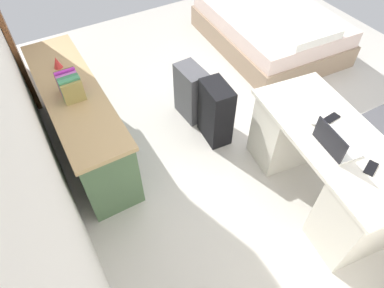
{
  "coord_description": "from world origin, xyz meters",
  "views": [
    {
      "loc": [
        -2.08,
        1.89,
        2.61
      ],
      "look_at": [
        -0.55,
        1.0,
        0.6
      ],
      "focal_mm": 31.51,
      "sensor_mm": 36.0,
      "label": 1
    }
  ],
  "objects": [
    {
      "name": "desk",
      "position": [
        -1.14,
        0.08,
        0.39
      ],
      "size": [
        1.52,
        0.85,
        0.75
      ],
      "color": "silver",
      "rests_on": "ground_plane"
    },
    {
      "name": "figurine_small",
      "position": [
        0.78,
        1.66,
        0.79
      ],
      "size": [
        0.08,
        0.08,
        0.11
      ],
      "primitive_type": "cone",
      "color": "red",
      "rests_on": "credenza"
    },
    {
      "name": "suitcase_spare_grey",
      "position": [
        0.31,
        0.52,
        0.3
      ],
      "size": [
        0.37,
        0.24,
        0.6
      ],
      "primitive_type": "cube",
      "rotation": [
        0.0,
        0.0,
        0.05
      ],
      "color": "#4C4C51",
      "rests_on": "ground_plane"
    },
    {
      "name": "ground_plane",
      "position": [
        0.0,
        0.0,
        0.0
      ],
      "size": [
        5.46,
        5.46,
        0.0
      ],
      "primitive_type": "plane",
      "color": "beige"
    },
    {
      "name": "book_row",
      "position": [
        0.33,
        1.66,
        0.84
      ],
      "size": [
        0.23,
        0.17,
        0.22
      ],
      "color": "#988747",
      "rests_on": "credenza"
    },
    {
      "name": "suitcase_black",
      "position": [
        -0.1,
        0.48,
        0.33
      ],
      "size": [
        0.38,
        0.25,
        0.65
      ],
      "primitive_type": "cube",
      "rotation": [
        0.0,
        0.0,
        -0.09
      ],
      "color": "black",
      "rests_on": "ground_plane"
    },
    {
      "name": "cell_phone_near_laptop",
      "position": [
        -1.48,
        0.11,
        0.75
      ],
      "size": [
        0.11,
        0.15,
        0.01
      ],
      "primitive_type": "cube",
      "rotation": [
        0.0,
        0.0,
        0.38
      ],
      "color": "black",
      "rests_on": "desk"
    },
    {
      "name": "laptop",
      "position": [
        -1.2,
        0.2,
        0.8
      ],
      "size": [
        0.34,
        0.26,
        0.21
      ],
      "color": "silver",
      "rests_on": "desk"
    },
    {
      "name": "bed",
      "position": [
        1.0,
        -1.1,
        0.24
      ],
      "size": [
        1.98,
        1.52,
        0.58
      ],
      "color": "gray",
      "rests_on": "ground_plane"
    },
    {
      "name": "credenza",
      "position": [
        0.42,
        1.66,
        0.37
      ],
      "size": [
        1.8,
        0.48,
        0.74
      ],
      "color": "#4C6B47",
      "rests_on": "ground_plane"
    },
    {
      "name": "computer_mouse",
      "position": [
        -0.95,
        0.12,
        0.76
      ],
      "size": [
        0.07,
        0.11,
        0.03
      ],
      "primitive_type": "ellipsoid",
      "rotation": [
        0.0,
        0.0,
        -0.14
      ],
      "color": "white",
      "rests_on": "desk"
    },
    {
      "name": "wall_back",
      "position": [
        0.0,
        2.04,
        1.35
      ],
      "size": [
        4.46,
        0.1,
        2.71
      ],
      "primitive_type": "cube",
      "color": "silver",
      "rests_on": "ground_plane"
    },
    {
      "name": "cell_phone_by_mouse",
      "position": [
        -0.98,
        -0.02,
        0.75
      ],
      "size": [
        0.08,
        0.14,
        0.01
      ],
      "primitive_type": "cube",
      "rotation": [
        0.0,
        0.0,
        0.09
      ],
      "color": "black",
      "rests_on": "desk"
    }
  ]
}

